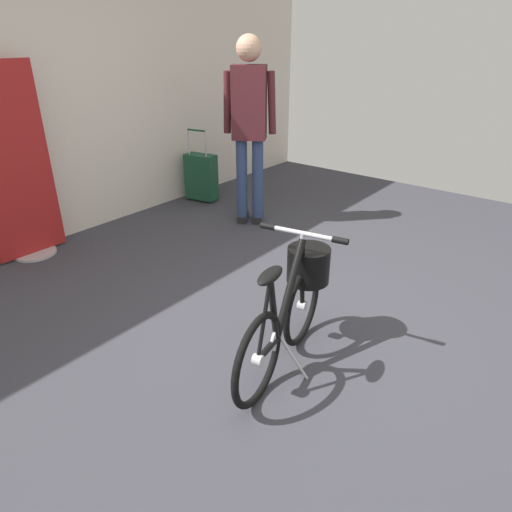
# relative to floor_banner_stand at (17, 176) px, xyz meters

# --- Properties ---
(ground_plane) EXTENTS (7.41, 7.41, 0.00)m
(ground_plane) POSITION_rel_floor_banner_stand_xyz_m (0.45, -2.56, -0.72)
(ground_plane) COLOR #38383F
(back_wall) EXTENTS (7.41, 0.10, 2.87)m
(back_wall) POSITION_rel_floor_banner_stand_xyz_m (0.45, 0.20, 0.72)
(back_wall) COLOR silver
(back_wall) RESTS_ON ground_plane
(floor_banner_stand) EXTENTS (0.60, 0.36, 1.61)m
(floor_banner_stand) POSITION_rel_floor_banner_stand_xyz_m (0.00, 0.00, 0.00)
(floor_banner_stand) COLOR #B7B7BC
(floor_banner_stand) RESTS_ON ground_plane
(folding_bike_foreground) EXTENTS (1.10, 0.53, 0.79)m
(folding_bike_foreground) POSITION_rel_floor_banner_stand_xyz_m (0.25, -2.60, -0.34)
(folding_bike_foreground) COLOR black
(folding_bike_foreground) RESTS_ON ground_plane
(visitor_near_wall) EXTENTS (0.38, 0.45, 1.78)m
(visitor_near_wall) POSITION_rel_floor_banner_stand_xyz_m (1.80, -1.02, 0.32)
(visitor_near_wall) COLOR navy
(visitor_near_wall) RESTS_ON ground_plane
(rolling_suitcase) EXTENTS (0.24, 0.39, 0.83)m
(rolling_suitcase) POSITION_rel_floor_banner_stand_xyz_m (2.00, -0.12, -0.44)
(rolling_suitcase) COLOR #19472D
(rolling_suitcase) RESTS_ON ground_plane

